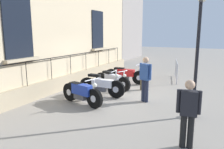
% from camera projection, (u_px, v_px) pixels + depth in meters
% --- Properties ---
extents(ground_plane, '(60.00, 60.00, 0.00)m').
position_uv_depth(ground_plane, '(109.00, 92.00, 9.71)').
color(ground_plane, gray).
extents(building_facade, '(0.82, 12.68, 8.24)m').
position_uv_depth(building_facade, '(61.00, 1.00, 10.01)').
color(building_facade, '#C6B28E').
rests_on(building_facade, ground_plane).
extents(motorcycle_blue, '(1.98, 0.82, 1.02)m').
position_uv_depth(motorcycle_blue, '(82.00, 93.00, 7.99)').
color(motorcycle_blue, black).
rests_on(motorcycle_blue, ground_plane).
extents(motorcycle_white, '(2.06, 0.56, 1.10)m').
position_uv_depth(motorcycle_white, '(102.00, 86.00, 9.05)').
color(motorcycle_white, black).
rests_on(motorcycle_white, ground_plane).
extents(motorcycle_silver, '(2.09, 0.90, 0.92)m').
position_uv_depth(motorcycle_silver, '(112.00, 80.00, 10.23)').
color(motorcycle_silver, black).
rests_on(motorcycle_silver, ground_plane).
extents(motorcycle_red, '(2.22, 0.62, 1.02)m').
position_uv_depth(motorcycle_red, '(125.00, 75.00, 11.30)').
color(motorcycle_red, black).
rests_on(motorcycle_red, ground_plane).
extents(lamppost, '(0.31, 1.01, 3.79)m').
position_uv_depth(lamppost, '(199.00, 27.00, 6.37)').
color(lamppost, black).
rests_on(lamppost, ground_plane).
extents(crowd_barrier, '(0.51, 2.18, 1.05)m').
position_uv_depth(crowd_barrier, '(176.00, 70.00, 12.04)').
color(crowd_barrier, '#B7B7BF').
rests_on(crowd_barrier, ground_plane).
extents(bollard, '(0.21, 0.21, 1.05)m').
position_uv_depth(bollard, '(143.00, 79.00, 9.97)').
color(bollard, brown).
rests_on(bollard, ground_plane).
extents(pedestrian_standing, '(0.52, 0.28, 1.59)m').
position_uv_depth(pedestrian_standing, '(188.00, 111.00, 4.89)').
color(pedestrian_standing, black).
rests_on(pedestrian_standing, ground_plane).
extents(pedestrian_walking, '(0.50, 0.33, 1.71)m').
position_uv_depth(pedestrian_walking, '(145.00, 77.00, 8.20)').
color(pedestrian_walking, '#23283D').
rests_on(pedestrian_walking, ground_plane).
extents(distant_building, '(4.45, 5.41, 7.18)m').
position_uv_depth(distant_building, '(113.00, 22.00, 22.22)').
color(distant_building, gray).
rests_on(distant_building, ground_plane).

